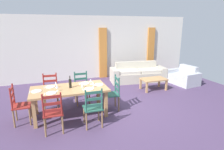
{
  "coord_description": "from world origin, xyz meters",
  "views": [
    {
      "loc": [
        -1.75,
        -4.76,
        2.29
      ],
      "look_at": [
        0.18,
        0.73,
        0.75
      ],
      "focal_mm": 30.07,
      "sensor_mm": 36.0,
      "label": 1
    }
  ],
  "objects_px": {
    "couch": "(137,74)",
    "coffee_table": "(154,80)",
    "dining_chair_head_east": "(113,93)",
    "wine_bottle": "(70,83)",
    "wine_glass_far_right": "(91,80)",
    "dining_chair_far_left": "(51,90)",
    "wine_glass_far_left": "(56,83)",
    "wine_glass_near_right": "(93,83)",
    "dining_table": "(70,91)",
    "wine_glass_near_left": "(57,87)",
    "dining_chair_head_west": "(19,105)",
    "dining_chair_near_right": "(93,108)",
    "armchair_upholstered": "(184,77)",
    "coffee_cup_primary": "(83,86)",
    "dining_chair_near_left": "(53,113)",
    "dining_chair_far_right": "(82,88)"
  },
  "relations": [
    {
      "from": "couch",
      "to": "coffee_table",
      "type": "height_order",
      "value": "couch"
    },
    {
      "from": "dining_chair_head_east",
      "to": "wine_bottle",
      "type": "distance_m",
      "value": 1.21
    },
    {
      "from": "wine_glass_far_right",
      "to": "couch",
      "type": "xyz_separation_m",
      "value": [
        2.51,
        2.16,
        -0.57
      ]
    },
    {
      "from": "wine_glass_far_right",
      "to": "wine_bottle",
      "type": "bearing_deg",
      "value": -170.03
    },
    {
      "from": "dining_chair_far_left",
      "to": "wine_glass_far_left",
      "type": "height_order",
      "value": "dining_chair_far_left"
    },
    {
      "from": "wine_glass_near_right",
      "to": "dining_table",
      "type": "bearing_deg",
      "value": 167.45
    },
    {
      "from": "wine_glass_near_right",
      "to": "coffee_table",
      "type": "xyz_separation_m",
      "value": [
        2.55,
        1.2,
        -0.51
      ]
    },
    {
      "from": "wine_glass_far_right",
      "to": "coffee_table",
      "type": "height_order",
      "value": "wine_glass_far_right"
    },
    {
      "from": "wine_bottle",
      "to": "wine_glass_near_left",
      "type": "relative_size",
      "value": 1.96
    },
    {
      "from": "dining_chair_head_west",
      "to": "wine_bottle",
      "type": "height_order",
      "value": "wine_bottle"
    },
    {
      "from": "dining_chair_head_west",
      "to": "dining_chair_head_east",
      "type": "relative_size",
      "value": 1.0
    },
    {
      "from": "dining_chair_near_right",
      "to": "wine_bottle",
      "type": "bearing_deg",
      "value": 116.77
    },
    {
      "from": "wine_bottle",
      "to": "armchair_upholstered",
      "type": "distance_m",
      "value": 4.89
    },
    {
      "from": "dining_table",
      "to": "wine_bottle",
      "type": "height_order",
      "value": "wine_bottle"
    },
    {
      "from": "wine_bottle",
      "to": "wine_glass_near_right",
      "type": "distance_m",
      "value": 0.57
    },
    {
      "from": "dining_table",
      "to": "dining_chair_far_left",
      "type": "distance_m",
      "value": 0.93
    },
    {
      "from": "couch",
      "to": "coffee_table",
      "type": "relative_size",
      "value": 2.63
    },
    {
      "from": "dining_chair_head_west",
      "to": "dining_chair_head_east",
      "type": "bearing_deg",
      "value": 0.18
    },
    {
      "from": "dining_chair_far_left",
      "to": "wine_glass_far_left",
      "type": "xyz_separation_m",
      "value": [
        0.14,
        -0.64,
        0.38
      ]
    },
    {
      "from": "wine_glass_far_left",
      "to": "coffee_cup_primary",
      "type": "bearing_deg",
      "value": -18.78
    },
    {
      "from": "dining_chair_near_left",
      "to": "coffee_table",
      "type": "xyz_separation_m",
      "value": [
        3.58,
        1.79,
        -0.12
      ]
    },
    {
      "from": "wine_glass_far_left",
      "to": "coffee_cup_primary",
      "type": "height_order",
      "value": "wine_glass_far_left"
    },
    {
      "from": "dining_chair_near_left",
      "to": "coffee_table",
      "type": "bearing_deg",
      "value": 26.59
    },
    {
      "from": "dining_chair_far_right",
      "to": "dining_chair_head_east",
      "type": "height_order",
      "value": "same"
    },
    {
      "from": "dining_chair_head_east",
      "to": "couch",
      "type": "distance_m",
      "value": 3.01
    },
    {
      "from": "dining_chair_near_right",
      "to": "dining_chair_near_left",
      "type": "bearing_deg",
      "value": 177.61
    },
    {
      "from": "dining_chair_far_left",
      "to": "dining_chair_head_west",
      "type": "distance_m",
      "value": 1.1
    },
    {
      "from": "coffee_cup_primary",
      "to": "couch",
      "type": "height_order",
      "value": "coffee_cup_primary"
    },
    {
      "from": "wine_glass_far_left",
      "to": "armchair_upholstered",
      "type": "relative_size",
      "value": 0.13
    },
    {
      "from": "dining_chair_near_left",
      "to": "wine_glass_near_left",
      "type": "xyz_separation_m",
      "value": [
        0.15,
        0.59,
        0.38
      ]
    },
    {
      "from": "wine_glass_far_left",
      "to": "armchair_upholstered",
      "type": "bearing_deg",
      "value": 13.15
    },
    {
      "from": "wine_glass_far_left",
      "to": "armchair_upholstered",
      "type": "distance_m",
      "value": 5.19
    },
    {
      "from": "dining_chair_near_left",
      "to": "dining_chair_near_right",
      "type": "bearing_deg",
      "value": -2.39
    },
    {
      "from": "dining_table",
      "to": "coffee_table",
      "type": "xyz_separation_m",
      "value": [
        3.13,
        1.07,
        -0.31
      ]
    },
    {
      "from": "wine_glass_near_right",
      "to": "coffee_table",
      "type": "bearing_deg",
      "value": 25.18
    },
    {
      "from": "wine_glass_far_left",
      "to": "wine_glass_far_right",
      "type": "height_order",
      "value": "same"
    },
    {
      "from": "dining_chair_far_right",
      "to": "coffee_table",
      "type": "height_order",
      "value": "dining_chair_far_right"
    },
    {
      "from": "dining_chair_far_right",
      "to": "wine_glass_near_right",
      "type": "bearing_deg",
      "value": -80.34
    },
    {
      "from": "coffee_cup_primary",
      "to": "dining_chair_head_east",
      "type": "bearing_deg",
      "value": 2.85
    },
    {
      "from": "wine_glass_near_right",
      "to": "coffee_cup_primary",
      "type": "distance_m",
      "value": 0.27
    },
    {
      "from": "dining_chair_far_left",
      "to": "wine_glass_far_left",
      "type": "distance_m",
      "value": 0.76
    },
    {
      "from": "dining_chair_far_right",
      "to": "armchair_upholstered",
      "type": "bearing_deg",
      "value": 8.1
    },
    {
      "from": "dining_chair_head_west",
      "to": "wine_glass_near_left",
      "type": "height_order",
      "value": "dining_chair_head_west"
    },
    {
      "from": "armchair_upholstered",
      "to": "coffee_table",
      "type": "bearing_deg",
      "value": -170.65
    },
    {
      "from": "coffee_table",
      "to": "dining_chair_near_left",
      "type": "bearing_deg",
      "value": -153.41
    },
    {
      "from": "couch",
      "to": "armchair_upholstered",
      "type": "height_order",
      "value": "couch"
    },
    {
      "from": "dining_chair_head_east",
      "to": "coffee_cup_primary",
      "type": "height_order",
      "value": "dining_chair_head_east"
    },
    {
      "from": "wine_glass_far_left",
      "to": "dining_chair_head_west",
      "type": "bearing_deg",
      "value": -168.21
    },
    {
      "from": "wine_glass_far_right",
      "to": "armchair_upholstered",
      "type": "relative_size",
      "value": 0.13
    },
    {
      "from": "dining_chair_head_west",
      "to": "wine_glass_near_right",
      "type": "height_order",
      "value": "dining_chair_head_west"
    }
  ]
}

